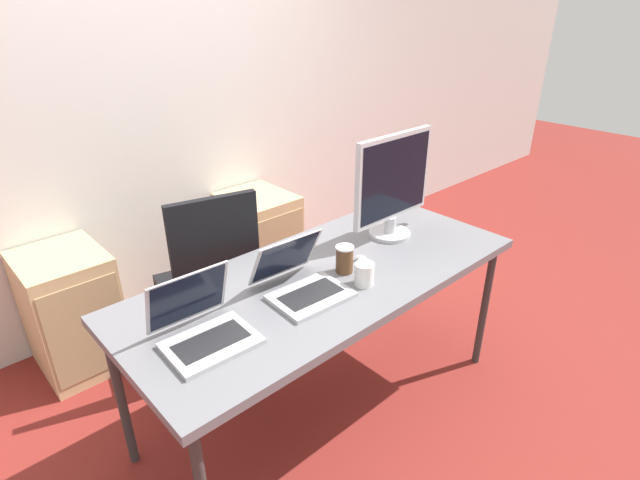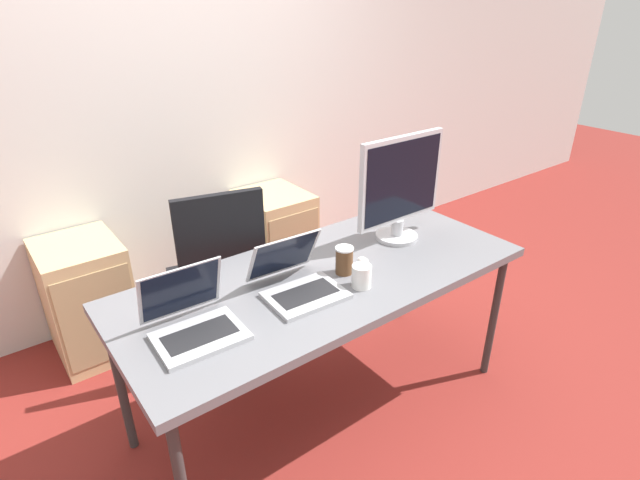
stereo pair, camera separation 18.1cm
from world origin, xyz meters
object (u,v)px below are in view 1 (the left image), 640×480
object	(u,v)px
mouse	(362,259)
cabinet_right	(260,242)
cabinet_left	(72,311)
office_chair	(211,299)
coffee_cup_brown	(345,259)
laptop_left	(302,282)
coffee_cup_white	(364,274)
monitor	(393,185)
laptop_right	(203,327)

from	to	relation	value
mouse	cabinet_right	bearing A→B (deg)	77.03
cabinet_left	mouse	distance (m)	1.62
office_chair	cabinet_right	distance (m)	0.80
coffee_cup_brown	laptop_left	bearing A→B (deg)	-179.19
coffee_cup_brown	coffee_cup_white	bearing A→B (deg)	-96.94
monitor	mouse	world-z (taller)	monitor
monitor	office_chair	bearing A→B (deg)	136.82
cabinet_left	laptop_left	xyz separation A→B (m)	(0.61, -1.22, 0.48)
cabinet_left	monitor	xyz separation A→B (m)	(1.29, -1.11, 0.70)
laptop_left	cabinet_left	bearing A→B (deg)	116.40
laptop_right	coffee_cup_white	bearing A→B (deg)	-10.65
cabinet_left	monitor	bearing A→B (deg)	-40.63
mouse	coffee_cup_white	xyz separation A→B (m)	(-0.14, -0.14, 0.03)
cabinet_right	laptop_left	distance (m)	1.47
coffee_cup_brown	office_chair	bearing A→B (deg)	108.92
cabinet_left	cabinet_right	world-z (taller)	same
office_chair	mouse	xyz separation A→B (m)	(0.38, -0.75, 0.41)
cabinet_right	office_chair	bearing A→B (deg)	-145.50
cabinet_left	coffee_cup_brown	distance (m)	1.57
laptop_right	mouse	distance (m)	0.83
monitor	coffee_cup_white	world-z (taller)	monitor
office_chair	mouse	bearing A→B (deg)	-63.08
monitor	coffee_cup_white	size ratio (longest dim) A/B	5.27
laptop_left	mouse	xyz separation A→B (m)	(0.37, 0.01, -0.03)
laptop_right	coffee_cup_brown	distance (m)	0.71
laptop_left	laptop_right	xyz separation A→B (m)	(-0.46, 0.00, 0.00)
laptop_right	coffee_cup_white	xyz separation A→B (m)	(0.70, -0.13, -0.00)
office_chair	coffee_cup_white	distance (m)	1.03
cabinet_left	office_chair	bearing A→B (deg)	-37.37
cabinet_right	laptop_right	xyz separation A→B (m)	(-1.11, -1.22, 0.48)
cabinet_left	laptop_right	distance (m)	1.32
cabinet_right	laptop_left	world-z (taller)	laptop_left
cabinet_left	mouse	size ratio (longest dim) A/B	10.59
laptop_left	laptop_right	world-z (taller)	laptop_right
coffee_cup_white	coffee_cup_brown	size ratio (longest dim) A/B	0.80
mouse	office_chair	bearing A→B (deg)	116.92
laptop_left	coffee_cup_white	distance (m)	0.27
office_chair	coffee_cup_brown	bearing A→B (deg)	-71.08
monitor	laptop_right	bearing A→B (deg)	-174.49
laptop_right	coffee_cup_white	world-z (taller)	laptop_right
office_chair	cabinet_left	xyz separation A→B (m)	(-0.60, 0.45, -0.04)
office_chair	cabinet_left	size ratio (longest dim) A/B	1.52
coffee_cup_brown	monitor	bearing A→B (deg)	13.93
laptop_right	office_chair	bearing A→B (deg)	59.56
laptop_left	monitor	distance (m)	0.73
office_chair	laptop_left	xyz separation A→B (m)	(0.01, -0.77, 0.44)
mouse	coffee_cup_brown	bearing A→B (deg)	-175.73
mouse	laptop_left	bearing A→B (deg)	-178.06
monitor	coffee_cup_brown	world-z (taller)	monitor
office_chair	monitor	size ratio (longest dim) A/B	1.98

